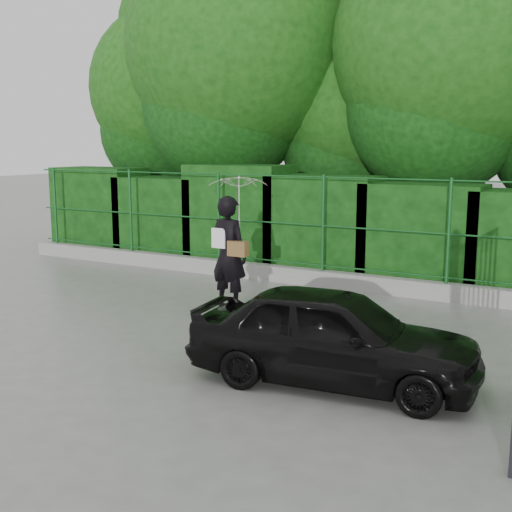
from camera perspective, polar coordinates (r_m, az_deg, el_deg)
The scene contains 7 objects.
ground at distance 8.62m, azimuth -8.79°, elevation -8.10°, with size 80.00×80.00×0.00m, color gray.
kerb at distance 12.31m, azimuth 4.17°, elevation -1.81°, with size 14.00×0.25×0.30m, color #9E9E99.
fence at distance 12.05m, azimuth 5.19°, elevation 2.98°, with size 14.13×0.06×1.80m.
hedge at distance 13.10m, azimuth 5.79°, elevation 2.67°, with size 14.20×1.20×2.21m.
trees at distance 14.83m, azimuth 14.19°, elevation 17.27°, with size 17.10×6.15×8.08m.
woman at distance 10.17m, azimuth -1.94°, elevation 2.89°, with size 0.98×0.96×2.18m.
car at distance 7.23m, azimuth 6.87°, elevation -7.03°, with size 1.30×3.23×1.10m, color black.
Camera 1 is at (5.09, -6.43, 2.65)m, focal length 45.00 mm.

